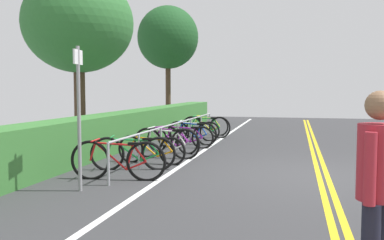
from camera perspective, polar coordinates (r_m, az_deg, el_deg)
name	(u,v)px	position (r m, az deg, el deg)	size (l,w,h in m)	color
ground_plane	(323,177)	(8.79, 17.14, -7.35)	(34.22, 13.50, 0.05)	#353538
centre_line_yellow_inner	(327,176)	(8.79, 17.67, -7.18)	(30.80, 0.10, 0.00)	gold
centre_line_yellow_outer	(319,176)	(8.78, 16.62, -7.17)	(30.80, 0.10, 0.00)	gold
bike_lane_stripe_white	(176,169)	(9.10, -2.17, -6.59)	(30.80, 0.12, 0.00)	white
bike_rack	(178,129)	(11.87, -1.95, -1.17)	(9.10, 0.05, 0.78)	#9EA0A5
bicycle_0	(118,160)	(8.12, -9.87, -5.34)	(0.46, 1.84, 0.79)	black
bicycle_1	(133,153)	(9.06, -7.88, -4.44)	(0.60, 1.76, 0.75)	black
bicycle_2	(151,150)	(9.80, -5.48, -3.97)	(0.46, 1.70, 0.68)	black
bicycle_3	(166,143)	(10.54, -3.47, -3.09)	(0.46, 1.75, 0.79)	black
bicycle_4	(172,140)	(11.47, -2.69, -2.68)	(0.65, 1.61, 0.71)	black
bicycle_5	(185,137)	(12.34, -0.93, -2.25)	(0.46, 1.72, 0.68)	black
bicycle_6	(193,133)	(13.13, 0.09, -1.76)	(0.57, 1.62, 0.73)	black
bicycle_7	(194,131)	(13.99, 0.22, -1.47)	(0.46, 1.74, 0.69)	black
bicycle_8	(206,127)	(14.91, 1.86, -0.93)	(0.46, 1.77, 0.79)	black
bicycle_9	(207,125)	(15.82, 2.03, -0.74)	(0.60, 1.70, 0.73)	black
pedestrian	(378,183)	(3.65, 23.61, -7.72)	(0.45, 0.32, 1.70)	#1E1E2D
sign_post_near	(79,105)	(7.26, -14.93, 1.94)	(0.36, 0.08, 2.41)	gray
hedge_backdrop	(137,126)	(13.86, -7.36, -0.79)	(18.05, 0.89, 1.01)	#387533
tree_mid	(78,24)	(13.65, -14.99, 12.32)	(3.33, 3.33, 5.18)	#473323
tree_far_right	(168,38)	(20.38, -3.24, 10.94)	(2.86, 2.86, 5.58)	#473323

